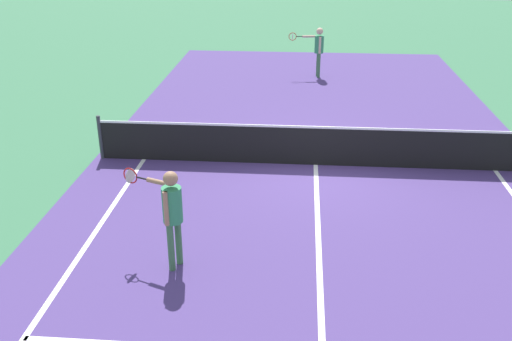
{
  "coord_description": "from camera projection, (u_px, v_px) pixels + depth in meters",
  "views": [
    {
      "loc": [
        -0.4,
        -12.4,
        5.34
      ],
      "look_at": [
        -1.19,
        -2.68,
        1.0
      ],
      "focal_mm": 40.15,
      "sensor_mm": 36.0,
      "label": 1
    }
  ],
  "objects": [
    {
      "name": "player_near",
      "position": [
        171.0,
        208.0,
        9.12
      ],
      "size": [
        1.1,
        0.82,
        1.73
      ],
      "color": "#3F7247",
      "rests_on": "ground_plane"
    },
    {
      "name": "player_far",
      "position": [
        318.0,
        46.0,
        20.39
      ],
      "size": [
        1.26,
        0.42,
        1.75
      ],
      "color": "#3F7247",
      "rests_on": "ground_plane"
    },
    {
      "name": "line_sideline_left",
      "position": [
        38.0,
        317.0,
        8.32
      ],
      "size": [
        0.1,
        11.89,
        0.01
      ],
      "primitive_type": "cube",
      "color": "white",
      "rests_on": "ground_plane"
    },
    {
      "name": "net",
      "position": [
        317.0,
        145.0,
        13.23
      ],
      "size": [
        10.35,
        0.09,
        1.07
      ],
      "color": "#33383D",
      "rests_on": "ground_plane"
    },
    {
      "name": "line_center_service",
      "position": [
        318.0,
        233.0,
        10.52
      ],
      "size": [
        0.1,
        6.4,
        0.01
      ],
      "primitive_type": "cube",
      "color": "white",
      "rests_on": "ground_plane"
    },
    {
      "name": "ground_plane",
      "position": [
        316.0,
        165.0,
        13.44
      ],
      "size": [
        60.0,
        60.0,
        0.0
      ],
      "primitive_type": "plane",
      "color": "#38724C"
    },
    {
      "name": "court_surface_inbounds",
      "position": [
        316.0,
        165.0,
        13.43
      ],
      "size": [
        10.62,
        24.4,
        0.0
      ],
      "primitive_type": "cube",
      "color": "#4C387A",
      "rests_on": "ground_plane"
    }
  ]
}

